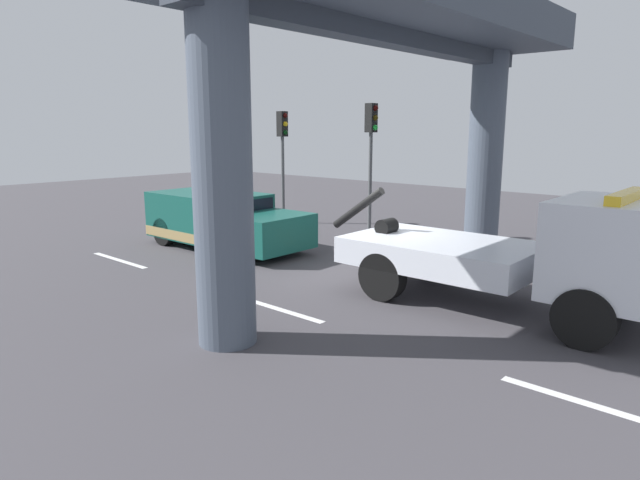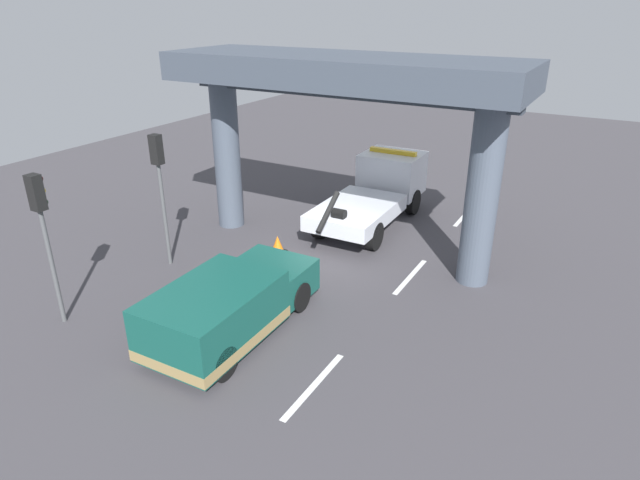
# 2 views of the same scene
# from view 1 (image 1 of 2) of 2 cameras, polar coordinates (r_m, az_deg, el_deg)

# --- Properties ---
(ground_plane) EXTENTS (60.00, 40.00, 0.10)m
(ground_plane) POSITION_cam_1_polar(r_m,az_deg,el_deg) (13.06, 4.51, -4.19)
(ground_plane) COLOR #423F44
(lane_stripe_west) EXTENTS (2.60, 0.16, 0.01)m
(lane_stripe_west) POSITION_cam_1_polar(r_m,az_deg,el_deg) (15.71, -20.11, -1.98)
(lane_stripe_west) COLOR silver
(lane_stripe_west) RESTS_ON ground
(lane_stripe_mid) EXTENTS (2.60, 0.16, 0.01)m
(lane_stripe_mid) POSITION_cam_1_polar(r_m,az_deg,el_deg) (10.96, -4.83, -6.99)
(lane_stripe_mid) COLOR silver
(lane_stripe_mid) RESTS_ON ground
(lane_stripe_east) EXTENTS (2.60, 0.16, 0.01)m
(lane_stripe_east) POSITION_cam_1_polar(r_m,az_deg,el_deg) (8.08, 27.24, -15.26)
(lane_stripe_east) COLOR silver
(lane_stripe_east) RESTS_ON ground
(tow_truck_white) EXTENTS (7.27, 2.48, 2.46)m
(tow_truck_white) POSITION_cam_1_polar(r_m,az_deg,el_deg) (10.92, 21.50, -1.31)
(tow_truck_white) COLOR silver
(tow_truck_white) RESTS_ON ground
(towed_van_green) EXTENTS (5.22, 2.27, 1.58)m
(towed_van_green) POSITION_cam_1_polar(r_m,az_deg,el_deg) (16.52, -10.18, 1.93)
(towed_van_green) COLOR #145147
(towed_van_green) RESTS_ON ground
(overpass_structure) EXTENTS (3.60, 11.27, 6.39)m
(overpass_structure) POSITION_cam_1_polar(r_m,az_deg,el_deg) (12.30, 7.71, 19.74)
(overpass_structure) COLOR #4C5666
(overpass_structure) RESTS_ON ground
(traffic_light_near) EXTENTS (0.39, 0.32, 4.09)m
(traffic_light_near) POSITION_cam_1_polar(r_m,az_deg,el_deg) (20.41, -3.88, 10.10)
(traffic_light_near) COLOR #515456
(traffic_light_near) RESTS_ON ground
(traffic_light_far) EXTENTS (0.39, 0.32, 4.25)m
(traffic_light_far) POSITION_cam_1_polar(r_m,az_deg,el_deg) (17.78, 5.34, 10.25)
(traffic_light_far) COLOR #515456
(traffic_light_far) RESTS_ON ground
(traffic_cone_orange) EXTENTS (0.50, 0.50, 0.59)m
(traffic_cone_orange) POSITION_cam_1_polar(r_m,az_deg,el_deg) (14.61, 6.89, -1.22)
(traffic_cone_orange) COLOR orange
(traffic_cone_orange) RESTS_ON ground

